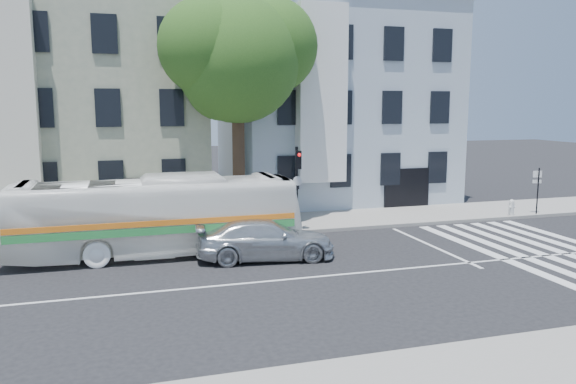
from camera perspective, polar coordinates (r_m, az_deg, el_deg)
name	(u,v)px	position (r m, az deg, el deg)	size (l,w,h in m)	color
ground	(294,279)	(18.20, 0.60, -8.83)	(120.00, 120.00, 0.00)	black
sidewalk_far	(242,226)	(25.67, -4.72, -3.45)	(80.00, 4.00, 0.15)	gray
building_left	(81,105)	(31.61, -20.24, 8.25)	(12.00, 10.00, 11.00)	gray
building_right	(331,105)	(33.82, 4.44, 8.76)	(12.00, 10.00, 11.00)	#A0ACBE
street_tree	(237,53)	(25.93, -5.16, 13.90)	(7.30, 5.90, 11.10)	#2D2116
bus	(155,216)	(21.22, -13.32, -2.39)	(10.63, 2.49, 2.96)	white
sedan	(265,239)	(20.34, -2.31, -4.82)	(4.99, 2.03, 1.45)	silver
hedge	(86,234)	(23.44, -19.86, -4.08)	(8.50, 0.84, 0.70)	#306320
traffic_signal	(297,178)	(23.81, 0.96, 1.39)	(0.39, 0.52, 3.78)	black
fire_hydrant	(511,207)	(29.73, 21.75, -1.44)	(0.45, 0.27, 0.79)	silver
far_sign_pole	(538,184)	(30.47, 24.02, 0.71)	(0.40, 0.22, 2.31)	black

